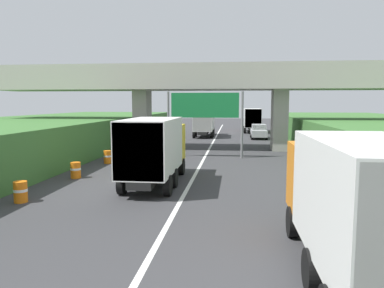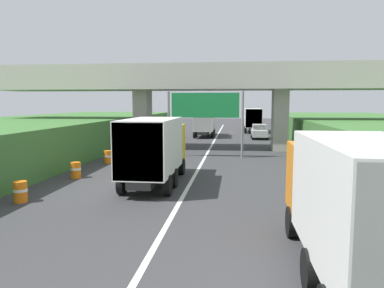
% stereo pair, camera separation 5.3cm
% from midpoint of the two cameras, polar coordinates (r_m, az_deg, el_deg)
% --- Properties ---
extents(lane_centre_stripe, '(0.20, 89.28, 0.01)m').
position_cam_midpoint_polar(lane_centre_stripe, '(27.69, 1.77, -2.35)').
color(lane_centre_stripe, white).
rests_on(lane_centre_stripe, ground).
extents(overpass_bridge, '(40.00, 4.80, 7.59)m').
position_cam_midpoint_polar(overpass_bridge, '(33.55, 2.70, 8.92)').
color(overpass_bridge, '#ADA89E').
rests_on(overpass_bridge, ground).
extents(overhead_highway_sign, '(5.88, 0.18, 5.09)m').
position_cam_midpoint_polar(overhead_highway_sign, '(28.29, 1.95, 5.41)').
color(overhead_highway_sign, slate).
rests_on(overhead_highway_sign, ground).
extents(truck_orange, '(2.44, 7.30, 3.44)m').
position_cam_midpoint_polar(truck_orange, '(9.41, 24.00, -8.13)').
color(truck_orange, black).
rests_on(truck_orange, ground).
extents(truck_black, '(2.44, 7.30, 3.44)m').
position_cam_midpoint_polar(truck_black, '(46.30, 1.92, 3.56)').
color(truck_black, black).
rests_on(truck_black, ground).
extents(truck_yellow, '(2.44, 7.30, 3.44)m').
position_cam_midpoint_polar(truck_yellow, '(18.95, -5.83, -0.53)').
color(truck_yellow, black).
rests_on(truck_yellow, ground).
extents(truck_red, '(2.44, 7.30, 3.44)m').
position_cam_midpoint_polar(truck_red, '(53.93, 9.28, 3.87)').
color(truck_red, black).
rests_on(truck_red, ground).
extents(car_silver, '(1.86, 4.10, 1.72)m').
position_cam_midpoint_polar(car_silver, '(44.10, 10.28, 1.92)').
color(car_silver, '#B2B5B7').
rests_on(car_silver, ground).
extents(construction_barrel_1, '(0.57, 0.57, 0.90)m').
position_cam_midpoint_polar(construction_barrel_1, '(17.33, -25.15, -6.71)').
color(construction_barrel_1, orange).
rests_on(construction_barrel_1, ground).
extents(construction_barrel_2, '(0.57, 0.57, 0.90)m').
position_cam_midpoint_polar(construction_barrel_2, '(21.69, -17.69, -3.87)').
color(construction_barrel_2, orange).
rests_on(construction_barrel_2, ground).
extents(construction_barrel_3, '(0.57, 0.57, 0.90)m').
position_cam_midpoint_polar(construction_barrel_3, '(26.36, -13.00, -1.96)').
color(construction_barrel_3, orange).
rests_on(construction_barrel_3, ground).
extents(construction_barrel_4, '(0.57, 0.57, 0.90)m').
position_cam_midpoint_polar(construction_barrel_4, '(31.17, -9.76, -0.62)').
color(construction_barrel_4, orange).
rests_on(construction_barrel_4, ground).
extents(construction_barrel_5, '(0.57, 0.57, 0.90)m').
position_cam_midpoint_polar(construction_barrel_5, '(36.10, -7.56, 0.36)').
color(construction_barrel_5, orange).
rests_on(construction_barrel_5, ground).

